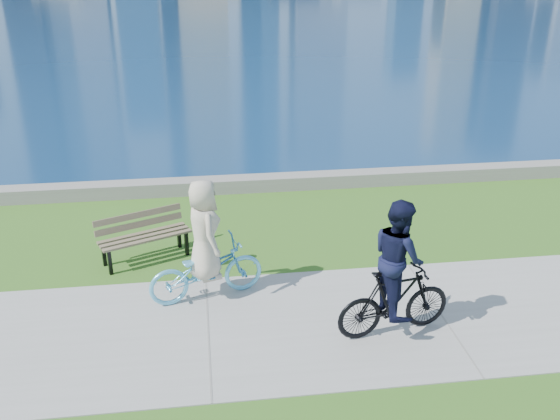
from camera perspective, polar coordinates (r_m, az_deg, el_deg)
The scene contains 7 objects.
ground at distance 11.27m, azimuth 14.46°, elevation -9.23°, with size 320.00×320.00×0.00m, color #2D5A17.
concrete_path at distance 11.27m, azimuth 14.47°, elevation -9.19°, with size 80.00×3.50×0.02m, color gray.
seawall at distance 16.47m, azimuth 6.84°, elevation 2.89°, with size 90.00×0.50×0.35m, color slate.
park_bench at distance 12.74m, azimuth -12.42°, elevation -2.04°, with size 1.91×1.28×0.94m.
bollard_lamp at distance 12.10m, azimuth -7.54°, elevation -2.55°, with size 0.19×0.19×1.19m.
cyclist_woman at distance 11.05m, azimuth -6.84°, elevation -4.17°, with size 1.23×2.20×2.24m.
cyclist_man at distance 10.10m, azimuth 10.57°, elevation -6.29°, with size 0.89×2.02×2.35m.
Camera 1 is at (-3.96, -8.68, 6.00)m, focal length 40.00 mm.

